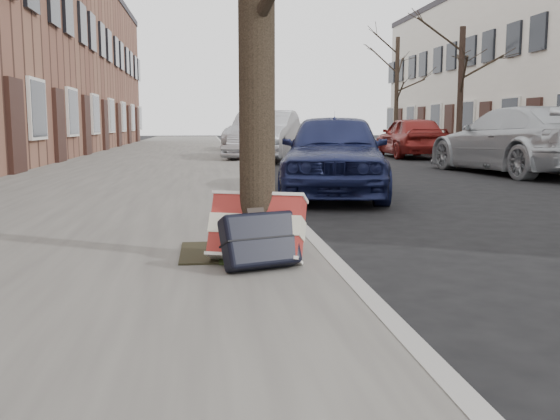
{
  "coord_description": "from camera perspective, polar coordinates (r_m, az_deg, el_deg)",
  "views": [
    {
      "loc": [
        -2.22,
        -3.75,
        1.15
      ],
      "look_at": [
        -1.67,
        0.8,
        0.52
      ],
      "focal_mm": 40.0,
      "sensor_mm": 36.0,
      "label": 1
    }
  ],
  "objects": [
    {
      "name": "car_far_front",
      "position": [
        15.42,
        20.88,
        5.94
      ],
      "size": [
        2.75,
        5.51,
        1.54
      ],
      "primitive_type": "imported",
      "rotation": [
        0.0,
        0.0,
        3.26
      ],
      "color": "#AAAEB2",
      "rests_on": "ground"
    },
    {
      "name": "car_far_back",
      "position": [
        22.04,
        11.81,
        6.56
      ],
      "size": [
        1.78,
        4.19,
        1.41
      ],
      "primitive_type": "imported",
      "rotation": [
        0.0,
        0.0,
        3.12
      ],
      "color": "maroon",
      "rests_on": "ground"
    },
    {
      "name": "car_near_front",
      "position": [
        10.09,
        4.97,
        5.17
      ],
      "size": [
        2.37,
        4.23,
        1.36
      ],
      "primitive_type": "imported",
      "rotation": [
        0.0,
        0.0,
        -0.2
      ],
      "color": "#161C44",
      "rests_on": "ground"
    },
    {
      "name": "ground",
      "position": [
        4.5,
        23.14,
        -7.57
      ],
      "size": [
        120.0,
        120.0,
        0.0
      ],
      "primitive_type": "plane",
      "color": "black",
      "rests_on": "ground"
    },
    {
      "name": "car_near_back",
      "position": [
        25.64,
        -1.87,
        6.86
      ],
      "size": [
        3.1,
        5.34,
        1.4
      ],
      "primitive_type": "imported",
      "rotation": [
        0.0,
        0.0,
        -0.16
      ],
      "color": "#333337",
      "rests_on": "ground"
    },
    {
      "name": "tree_far_b",
      "position": [
        24.35,
        16.18,
        10.5
      ],
      "size": [
        0.22,
        0.22,
        4.55
      ],
      "primitive_type": "cylinder",
      "color": "black",
      "rests_on": "far_sidewalk"
    },
    {
      "name": "tree_far_c",
      "position": [
        31.7,
        10.61,
        10.6
      ],
      "size": [
        0.21,
        0.21,
        5.23
      ],
      "primitive_type": "cylinder",
      "color": "black",
      "rests_on": "far_sidewalk"
    },
    {
      "name": "dirt_patch",
      "position": [
        5.05,
        -4.27,
        -3.81
      ],
      "size": [
        0.85,
        0.85,
        0.02
      ],
      "primitive_type": "cube",
      "color": "black",
      "rests_on": "near_sidewalk"
    },
    {
      "name": "far_sidewalk",
      "position": [
        21.28,
        21.29,
        4.4
      ],
      "size": [
        4.0,
        70.0,
        0.12
      ],
      "primitive_type": "cube",
      "color": "slate",
      "rests_on": "ground"
    },
    {
      "name": "near_sidewalk",
      "position": [
        18.84,
        -11.4,
        4.4
      ],
      "size": [
        5.0,
        70.0,
        0.12
      ],
      "primitive_type": "cube",
      "color": "slate",
      "rests_on": "ground"
    },
    {
      "name": "suitcase_red",
      "position": [
        4.64,
        -2.1,
        -1.63
      ],
      "size": [
        0.77,
        0.59,
        0.53
      ],
      "primitive_type": "cube",
      "rotation": [
        -0.42,
        0.0,
        -0.36
      ],
      "color": "maroon",
      "rests_on": "near_sidewalk"
    },
    {
      "name": "suitcase_navy",
      "position": [
        4.43,
        -1.86,
        -2.73
      ],
      "size": [
        0.62,
        0.49,
        0.43
      ],
      "primitive_type": "cube",
      "rotation": [
        -0.42,
        0.0,
        0.35
      ],
      "color": "black",
      "rests_on": "near_sidewalk"
    },
    {
      "name": "car_near_mid",
      "position": [
        19.67,
        -1.32,
        6.82
      ],
      "size": [
        2.96,
        5.07,
        1.58
      ],
      "primitive_type": "imported",
      "rotation": [
        0.0,
        0.0,
        -0.29
      ],
      "color": "#B7BAC0",
      "rests_on": "ground"
    }
  ]
}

